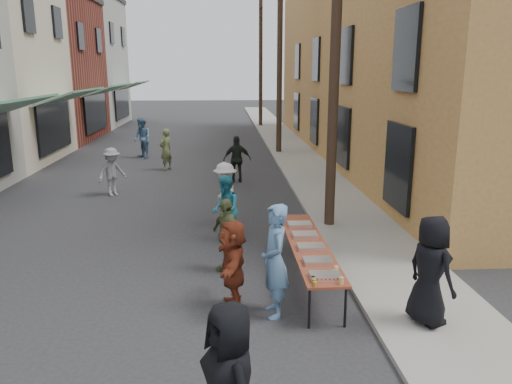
{
  "coord_description": "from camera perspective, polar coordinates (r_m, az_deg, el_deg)",
  "views": [
    {
      "loc": [
        1.57,
        -9.32,
        4.01
      ],
      "look_at": [
        2.3,
        1.72,
        1.3
      ],
      "focal_mm": 35.0,
      "sensor_mm": 36.0,
      "label": 1
    }
  ],
  "objects": [
    {
      "name": "guest_front_b",
      "position": [
        8.27,
        2.16,
        -7.88
      ],
      "size": [
        0.53,
        0.75,
        1.92
      ],
      "primitive_type": "imported",
      "rotation": [
        0.0,
        0.0,
        -1.47
      ],
      "color": "#557DA5",
      "rests_on": "ground"
    },
    {
      "name": "passerby_right",
      "position": [
        20.77,
        -10.27,
        4.8
      ],
      "size": [
        0.7,
        0.74,
        1.7
      ],
      "primitive_type": "imported",
      "rotation": [
        0.0,
        0.0,
        4.07
      ],
      "color": "#5D6A3D",
      "rests_on": "ground"
    },
    {
      "name": "cup_stack",
      "position": [
        8.02,
        9.72,
        -9.98
      ],
      "size": [
        0.08,
        0.08,
        0.12
      ],
      "primitive_type": "cylinder",
      "color": "tan",
      "rests_on": "serving_table"
    },
    {
      "name": "ground",
      "position": [
        10.26,
        -12.45,
        -9.58
      ],
      "size": [
        120.0,
        120.0,
        0.0
      ],
      "primitive_type": "plane",
      "color": "#28282B",
      "rests_on": "ground"
    },
    {
      "name": "catering_tray_buns_end",
      "position": [
        10.74,
        5.01,
        -3.73
      ],
      "size": [
        0.5,
        0.33,
        0.08
      ],
      "primitive_type": "cube",
      "color": "tan",
      "rests_on": "serving_table"
    },
    {
      "name": "condiment_jar_a",
      "position": [
        7.9,
        6.79,
        -10.41
      ],
      "size": [
        0.07,
        0.07,
        0.08
      ],
      "primitive_type": "cylinder",
      "color": "#A57F26",
      "rests_on": "serving_table"
    },
    {
      "name": "guest_front_c",
      "position": [
        11.82,
        -3.5,
        -1.99
      ],
      "size": [
        0.7,
        0.85,
        1.61
      ],
      "primitive_type": "imported",
      "rotation": [
        0.0,
        0.0,
        -1.46
      ],
      "color": "teal",
      "rests_on": "ground"
    },
    {
      "name": "sidewalk",
      "position": [
        24.87,
        4.21,
        4.57
      ],
      "size": [
        2.2,
        60.0,
        0.1
      ],
      "primitive_type": "cube",
      "color": "gray",
      "rests_on": "ground"
    },
    {
      "name": "condiment_jar_b",
      "position": [
        7.98,
        6.66,
        -10.12
      ],
      "size": [
        0.07,
        0.07,
        0.08
      ],
      "primitive_type": "cylinder",
      "color": "#A57F26",
      "rests_on": "serving_table"
    },
    {
      "name": "guest_queue_back",
      "position": [
        8.62,
        -2.67,
        -8.22
      ],
      "size": [
        0.5,
        1.47,
        1.57
      ],
      "primitive_type": "imported",
      "rotation": [
        0.0,
        0.0,
        -1.55
      ],
      "color": "maroon",
      "rests_on": "ground"
    },
    {
      "name": "utility_pole_near",
      "position": [
        12.62,
        9.06,
        15.83
      ],
      "size": [
        0.26,
        0.26,
        9.0
      ],
      "primitive_type": "cylinder",
      "color": "#2D2116",
      "rests_on": "ground"
    },
    {
      "name": "utility_pole_far",
      "position": [
        36.42,
        0.54,
        14.54
      ],
      "size": [
        0.26,
        0.26,
        9.0
      ],
      "primitive_type": "cylinder",
      "color": "#2D2116",
      "rests_on": "ground"
    },
    {
      "name": "condiment_jar_c",
      "position": [
        8.07,
        6.53,
        -9.83
      ],
      "size": [
        0.07,
        0.07,
        0.08
      ],
      "primitive_type": "cylinder",
      "color": "#A57F26",
      "rests_on": "serving_table"
    },
    {
      "name": "catering_tray_foil_b",
      "position": [
        8.79,
        7.09,
        -7.83
      ],
      "size": [
        0.5,
        0.33,
        0.08
      ],
      "primitive_type": "cube",
      "color": "#B2B2B7",
      "rests_on": "serving_table"
    },
    {
      "name": "passerby_far",
      "position": [
        23.83,
        -12.88,
        6.02
      ],
      "size": [
        1.12,
        1.16,
        1.88
      ],
      "primitive_type": "imported",
      "rotation": [
        0.0,
        0.0,
        5.35
      ],
      "color": "#4F7599",
      "rests_on": "ground"
    },
    {
      "name": "server",
      "position": [
        8.3,
        19.32,
        -8.45
      ],
      "size": [
        0.86,
        1.01,
        1.76
      ],
      "primitive_type": "imported",
      "rotation": [
        0.0,
        0.0,
        1.98
      ],
      "color": "black",
      "rests_on": "sidewalk"
    },
    {
      "name": "catering_tray_sausage",
      "position": [
        8.21,
        7.94,
        -9.48
      ],
      "size": [
        0.5,
        0.33,
        0.08
      ],
      "primitive_type": "cube",
      "color": "maroon",
      "rests_on": "serving_table"
    },
    {
      "name": "guest_front_d",
      "position": [
        13.07,
        -3.54,
        -0.28
      ],
      "size": [
        0.88,
        1.21,
        1.69
      ],
      "primitive_type": "imported",
      "rotation": [
        0.0,
        0.0,
        -1.32
      ],
      "color": "silver",
      "rests_on": "ground"
    },
    {
      "name": "passerby_left",
      "position": [
        16.9,
        -16.13,
        2.23
      ],
      "size": [
        1.13,
        1.13,
        1.57
      ],
      "primitive_type": "imported",
      "rotation": [
        0.0,
        0.0,
        0.78
      ],
      "color": "gray",
      "rests_on": "ground"
    },
    {
      "name": "catering_tray_buns",
      "position": [
        9.44,
        6.3,
        -6.27
      ],
      "size": [
        0.5,
        0.33,
        0.08
      ],
      "primitive_type": "cube",
      "color": "tan",
      "rests_on": "serving_table"
    },
    {
      "name": "building_ochre",
      "position": [
        25.21,
        19.14,
        15.29
      ],
      "size": [
        10.0,
        28.0,
        10.0
      ],
      "primitive_type": "cube",
      "color": "#AA743C",
      "rests_on": "ground"
    },
    {
      "name": "catering_tray_foil_d",
      "position": [
        10.09,
        5.61,
        -4.92
      ],
      "size": [
        0.5,
        0.33,
        0.08
      ],
      "primitive_type": "cube",
      "color": "#B2B2B7",
      "rests_on": "serving_table"
    },
    {
      "name": "serving_table",
      "position": [
        9.74,
        5.98,
        -6.1
      ],
      "size": [
        0.7,
        4.0,
        0.75
      ],
      "color": "brown",
      "rests_on": "ground"
    },
    {
      "name": "guest_front_e",
      "position": [
        10.1,
        -3.43,
        -4.98
      ],
      "size": [
        0.8,
        0.96,
        1.54
      ],
      "primitive_type": "imported",
      "rotation": [
        0.0,
        0.0,
        -1.0
      ],
      "color": "#586238",
      "rests_on": "ground"
    },
    {
      "name": "utility_pole_mid",
      "position": [
        24.47,
        2.72,
        14.9
      ],
      "size": [
        0.26,
        0.26,
        9.0
      ],
      "primitive_type": "cylinder",
      "color": "#2D2116",
      "rests_on": "ground"
    },
    {
      "name": "passerby_mid",
      "position": [
        18.2,
        -2.17,
        3.76
      ],
      "size": [
        1.02,
        0.47,
        1.7
      ],
      "primitive_type": "imported",
      "rotation": [
        0.0,
        0.0,
        3.19
      ],
      "color": "black",
      "rests_on": "ground"
    }
  ]
}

